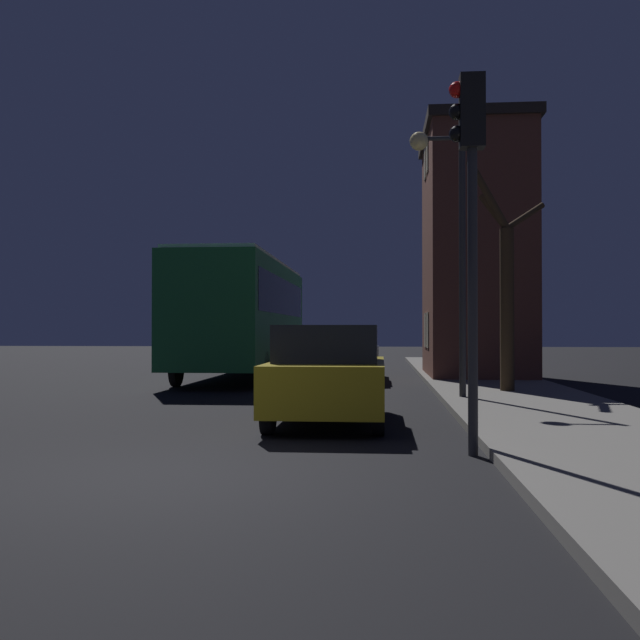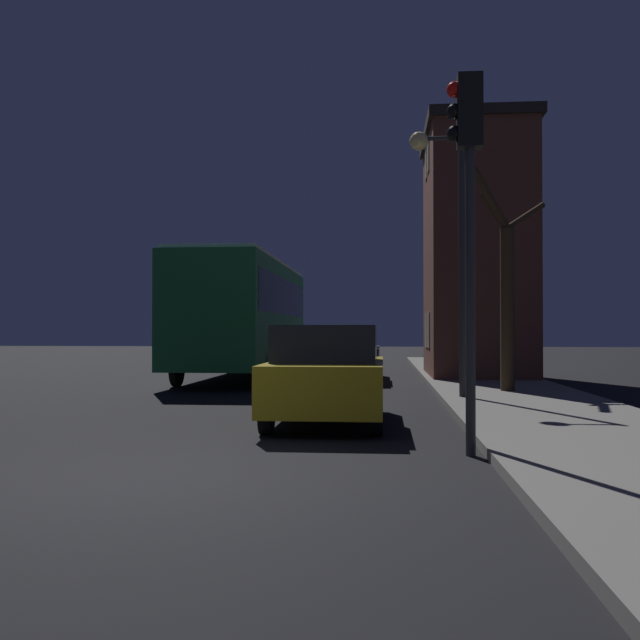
# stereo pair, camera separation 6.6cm
# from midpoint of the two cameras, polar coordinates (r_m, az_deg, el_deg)

# --- Properties ---
(ground_plane) EXTENTS (120.00, 120.00, 0.00)m
(ground_plane) POSITION_cam_midpoint_polar(r_m,az_deg,el_deg) (7.76, -13.10, -12.09)
(ground_plane) COLOR black
(brick_building) EXTENTS (3.26, 5.30, 7.77)m
(brick_building) POSITION_cam_midpoint_polar(r_m,az_deg,el_deg) (23.14, 12.21, 5.42)
(brick_building) COLOR brown
(brick_building) RESTS_ON sidewalk
(streetlamp) EXTENTS (1.17, 0.39, 5.59)m
(streetlamp) POSITION_cam_midpoint_polar(r_m,az_deg,el_deg) (15.37, 9.96, 8.15)
(streetlamp) COLOR #28282B
(streetlamp) RESTS_ON sidewalk
(traffic_light) EXTENTS (0.43, 0.24, 4.63)m
(traffic_light) POSITION_cam_midpoint_polar(r_m,az_deg,el_deg) (8.99, 11.68, 10.68)
(traffic_light) COLOR #28282B
(traffic_light) RESTS_ON ground
(bare_tree) EXTENTS (1.94, 0.79, 5.36)m
(bare_tree) POSITION_cam_midpoint_polar(r_m,az_deg,el_deg) (17.01, 14.48, 2.60)
(bare_tree) COLOR #382819
(bare_tree) RESTS_ON sidewalk
(bus) EXTENTS (2.59, 10.33, 3.67)m
(bus) POSITION_cam_midpoint_polar(r_m,az_deg,el_deg) (22.62, -6.20, 0.84)
(bus) COLOR #1E6B33
(bus) RESTS_ON ground
(car_near_lane) EXTENTS (1.78, 3.91, 1.60)m
(car_near_lane) POSITION_cam_midpoint_polar(r_m,az_deg,el_deg) (11.55, 0.55, -4.36)
(car_near_lane) COLOR olive
(car_near_lane) RESTS_ON ground
(car_mid_lane) EXTENTS (1.84, 4.76, 1.51)m
(car_mid_lane) POSITION_cam_midpoint_polar(r_m,az_deg,el_deg) (21.76, 2.17, -2.75)
(car_mid_lane) COLOR black
(car_mid_lane) RESTS_ON ground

